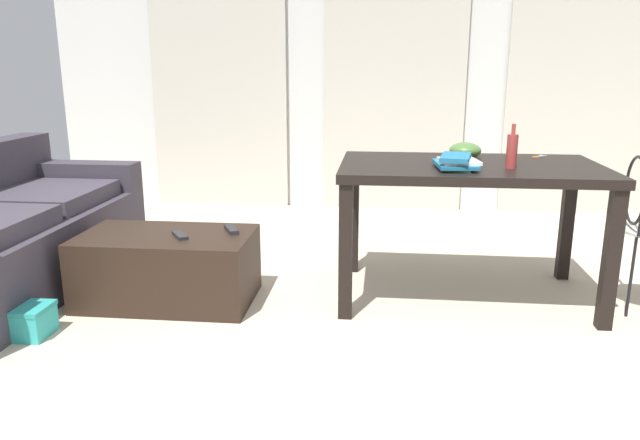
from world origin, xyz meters
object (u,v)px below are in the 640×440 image
bowl (465,150)px  tv_remote_primary (180,235)px  couch (0,237)px  coffee_table (168,268)px  book_stack (456,162)px  craft_table (469,181)px  shoebox (20,320)px  scissors (538,157)px  bottle_near (512,150)px  tv_remote_secondary (232,229)px

bowl → tv_remote_primary: 1.69m
couch → coffee_table: bearing=-5.1°
coffee_table → book_stack: bearing=2.3°
bowl → tv_remote_primary: bearing=-162.6°
craft_table → bowl: bowl is taller
coffee_table → shoebox: size_ratio=3.23×
couch → craft_table: couch is taller
book_stack → scissors: (0.53, 0.48, -0.03)m
scissors → tv_remote_primary: (-2.00, -0.59, -0.38)m
coffee_table → bowl: (1.66, 0.45, 0.63)m
tv_remote_primary → coffee_table: bearing=121.8°
coffee_table → craft_table: size_ratio=0.67×
couch → shoebox: bearing=-52.0°
scissors → shoebox: size_ratio=0.36×
couch → bottle_near: 2.96m
coffee_table → scissors: (2.10, 0.54, 0.58)m
scissors → tv_remote_primary: size_ratio=0.65×
scissors → tv_remote_primary: scissors is taller
bottle_near → book_stack: bottle_near is taller
coffee_table → bottle_near: (1.86, 0.12, 0.67)m
craft_table → tv_remote_primary: size_ratio=8.78×
couch → tv_remote_secondary: couch is taller
tv_remote_primary → tv_remote_secondary: tv_remote_secondary is taller
tv_remote_primary → scissors: bearing=-18.0°
tv_remote_secondary → shoebox: size_ratio=0.56×
couch → shoebox: 0.82m
craft_table → scissors: scissors is taller
craft_table → bottle_near: 0.30m
bottle_near → scissors: size_ratio=2.21×
craft_table → bowl: (-0.00, 0.20, 0.15)m
bowl → shoebox: (-2.24, -0.97, -0.74)m
scissors → tv_remote_primary: 2.12m
book_stack → tv_remote_secondary: 1.29m
craft_table → tv_remote_primary: bearing=-169.6°
craft_table → shoebox: 2.44m
couch → coffee_table: size_ratio=2.05×
craft_table → scissors: size_ratio=13.52×
tv_remote_secondary → bottle_near: bearing=-25.4°
bowl → book_stack: size_ratio=0.58×
book_stack → craft_table: bearing=61.8°
book_stack → tv_remote_secondary: size_ratio=1.89×
coffee_table → tv_remote_secondary: size_ratio=5.75×
tv_remote_primary → shoebox: (-0.67, -0.48, -0.32)m
tv_remote_primary → craft_table: bearing=-23.9°
craft_table → bottle_near: size_ratio=6.13×
couch → tv_remote_primary: (1.15, -0.14, 0.08)m
coffee_table → bottle_near: size_ratio=4.12×
coffee_table → shoebox: (-0.57, -0.52, -0.12)m
craft_table → book_stack: book_stack is taller
couch → tv_remote_secondary: 1.41m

